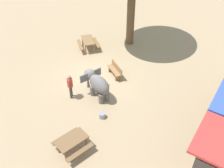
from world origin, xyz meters
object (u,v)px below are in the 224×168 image
Objects in this scene: picnic_table_far at (88,42)px; wooden_bench at (115,70)px; elephant at (97,83)px; person_handler at (70,85)px; picnic_table_near at (72,142)px; market_stall_red at (220,163)px; feed_bucket at (102,115)px.

wooden_bench is at bearing -164.42° from picnic_table_far.
elephant is 1.57m from person_handler.
person_handler is 3.89m from picnic_table_near.
market_stall_red is at bearing 125.64° from picnic_table_near.
picnic_table_near is (3.91, 1.29, -0.37)m from elephant.
person_handler reaches higher than picnic_table_far.
person_handler is at bearing 103.36° from wooden_bench.
wooden_bench is 3.86m from feed_bucket.
market_stall_red is (3.94, 7.65, 0.67)m from wooden_bench.
picnic_table_far is at bearing 84.29° from person_handler.
picnic_table_far is 12.52m from market_stall_red.
person_handler is 3.41m from wooden_bench.
market_stall_red is 6.34m from feed_bucket.
market_stall_red is (0.75, 8.75, 0.19)m from person_handler.
feed_bucket is at bearing -163.10° from picnic_table_near.
picnic_table_near is at bearing 0.65° from feed_bucket.
elephant is 2.28m from wooden_bench.
elephant is 5.99× the size of feed_bucket.
person_handler is at bearing -94.92° from market_stall_red.
picnic_table_far is (-7.87, -4.91, 0.00)m from picnic_table_near.
elephant is at bearing 174.46° from picnic_table_far.
elephant is at bearing 6.42° from person_handler.
wooden_bench is 0.55× the size of market_stall_red.
person_handler is 4.50× the size of feed_bucket.
feed_bucket is (1.36, 1.26, -0.80)m from elephant.
market_stall_red is (5.68, 11.14, 0.55)m from picnic_table_far.
person_handler reaches higher than feed_bucket.
feed_bucket is at bearing 174.52° from picnic_table_far.
picnic_table_near is 9.28m from picnic_table_far.
wooden_bench is at bearing 39.37° from person_handler.
elephant is at bearing -102.88° from market_stall_red.
feed_bucket is (3.59, 1.39, -0.31)m from wooden_bench.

